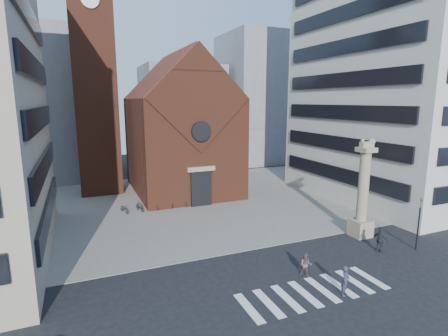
{
  "coord_description": "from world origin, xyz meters",
  "views": [
    {
      "loc": [
        -12.38,
        -19.26,
        11.78
      ],
      "look_at": [
        -0.94,
        8.0,
        6.05
      ],
      "focal_mm": 28.0,
      "sensor_mm": 36.0,
      "label": 1
    }
  ],
  "objects_px": {
    "lion_column": "(363,198)",
    "pedestrian_1": "(306,265)",
    "pedestrian_0": "(345,281)",
    "pedestrian_2": "(380,240)",
    "scooter_0": "(125,208)",
    "traffic_light": "(419,223)"
  },
  "relations": [
    {
      "from": "lion_column",
      "to": "pedestrian_1",
      "type": "height_order",
      "value": "lion_column"
    },
    {
      "from": "lion_column",
      "to": "pedestrian_0",
      "type": "bearing_deg",
      "value": -138.47
    },
    {
      "from": "pedestrian_1",
      "to": "pedestrian_2",
      "type": "xyz_separation_m",
      "value": [
        7.76,
        0.99,
        0.17
      ]
    },
    {
      "from": "scooter_0",
      "to": "lion_column",
      "type": "bearing_deg",
      "value": -57.01
    },
    {
      "from": "traffic_light",
      "to": "lion_column",
      "type": "bearing_deg",
      "value": 116.46
    },
    {
      "from": "pedestrian_0",
      "to": "pedestrian_1",
      "type": "height_order",
      "value": "pedestrian_0"
    },
    {
      "from": "lion_column",
      "to": "scooter_0",
      "type": "xyz_separation_m",
      "value": [
        -18.38,
        14.59,
        -2.94
      ]
    },
    {
      "from": "traffic_light",
      "to": "scooter_0",
      "type": "bearing_deg",
      "value": 137.63
    },
    {
      "from": "pedestrian_0",
      "to": "pedestrian_2",
      "type": "distance_m",
      "value": 7.94
    },
    {
      "from": "pedestrian_1",
      "to": "scooter_0",
      "type": "height_order",
      "value": "pedestrian_1"
    },
    {
      "from": "traffic_light",
      "to": "pedestrian_2",
      "type": "relative_size",
      "value": 2.18
    },
    {
      "from": "pedestrian_0",
      "to": "pedestrian_1",
      "type": "bearing_deg",
      "value": 73.59
    },
    {
      "from": "pedestrian_0",
      "to": "scooter_0",
      "type": "xyz_separation_m",
      "value": [
        -10.44,
        21.62,
        -0.42
      ]
    },
    {
      "from": "lion_column",
      "to": "pedestrian_2",
      "type": "relative_size",
      "value": 4.39
    },
    {
      "from": "lion_column",
      "to": "traffic_light",
      "type": "xyz_separation_m",
      "value": [
        1.99,
        -4.0,
        -1.17
      ]
    },
    {
      "from": "pedestrian_0",
      "to": "scooter_0",
      "type": "bearing_deg",
      "value": 83.36
    },
    {
      "from": "pedestrian_1",
      "to": "scooter_0",
      "type": "distance_m",
      "value": 21.06
    },
    {
      "from": "pedestrian_2",
      "to": "pedestrian_0",
      "type": "bearing_deg",
      "value": 98.4
    },
    {
      "from": "pedestrian_1",
      "to": "lion_column",
      "type": "bearing_deg",
      "value": 58.65
    },
    {
      "from": "lion_column",
      "to": "pedestrian_1",
      "type": "distance_m",
      "value": 10.05
    },
    {
      "from": "lion_column",
      "to": "traffic_light",
      "type": "bearing_deg",
      "value": -63.54
    },
    {
      "from": "pedestrian_0",
      "to": "pedestrian_2",
      "type": "relative_size",
      "value": 0.95
    }
  ]
}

